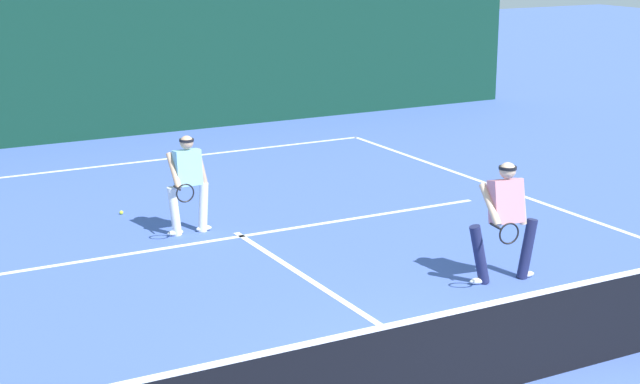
# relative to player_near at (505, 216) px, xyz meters

# --- Properties ---
(court_line_baseline_far) EXTENTS (10.89, 0.10, 0.01)m
(court_line_baseline_far) POSITION_rel_player_near_xyz_m (-2.30, 9.26, -0.92)
(court_line_baseline_far) COLOR white
(court_line_baseline_far) RESTS_ON ground_plane
(court_line_service) EXTENTS (8.88, 0.10, 0.01)m
(court_line_service) POSITION_rel_player_near_xyz_m (-2.30, 3.57, -0.92)
(court_line_service) COLOR white
(court_line_service) RESTS_ON ground_plane
(court_line_centre) EXTENTS (0.10, 6.40, 0.01)m
(court_line_centre) POSITION_rel_player_near_xyz_m (-2.30, 0.58, -0.92)
(court_line_centre) COLOR white
(court_line_centre) RESTS_ON ground_plane
(tennis_net) EXTENTS (11.93, 0.09, 1.11)m
(tennis_net) POSITION_rel_player_near_xyz_m (-2.30, -2.62, -0.40)
(tennis_net) COLOR #1E4723
(tennis_net) RESTS_ON ground_plane
(player_near) EXTENTS (1.05, 0.88, 1.67)m
(player_near) POSITION_rel_player_near_xyz_m (0.00, 0.00, 0.00)
(player_near) COLOR #1E234C
(player_near) RESTS_ON ground_plane
(player_far) EXTENTS (0.79, 0.83, 1.58)m
(player_far) POSITION_rel_player_near_xyz_m (-2.96, 4.10, -0.06)
(player_far) COLOR silver
(player_far) RESTS_ON ground_plane
(tennis_ball) EXTENTS (0.07, 0.07, 0.07)m
(tennis_ball) POSITION_rel_player_near_xyz_m (-3.58, 5.67, -0.89)
(tennis_ball) COLOR #D1E033
(tennis_ball) RESTS_ON ground_plane
(tennis_ball_extra) EXTENTS (0.07, 0.07, 0.07)m
(tennis_ball_extra) POSITION_rel_player_near_xyz_m (-1.98, -0.70, -0.89)
(tennis_ball_extra) COLOR #D1E033
(tennis_ball_extra) RESTS_ON ground_plane
(back_fence_windscreen) EXTENTS (23.19, 0.12, 3.36)m
(back_fence_windscreen) POSITION_rel_player_near_xyz_m (-2.30, 11.97, 0.76)
(back_fence_windscreen) COLOR #0E3427
(back_fence_windscreen) RESTS_ON ground_plane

